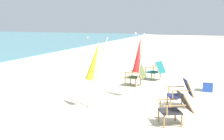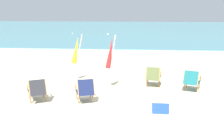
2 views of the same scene
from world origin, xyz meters
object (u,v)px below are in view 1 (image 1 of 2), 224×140
Objects in this scene: beach_chair_far_center at (177,107)px; beach_chair_front_right at (182,92)px; beach_chair_mid_center at (156,70)px; cooler_box at (208,85)px; umbrella_furled_red at (138,55)px; umbrella_furled_yellow at (94,61)px; beach_chair_front_left at (137,75)px.

beach_chair_front_right is (1.57, 0.09, 0.01)m from beach_chair_far_center.
beach_chair_mid_center is 1.83× the size of cooler_box.
umbrella_furled_red is 1.73m from umbrella_furled_yellow.
beach_chair_mid_center reaches higher than cooler_box.
beach_chair_front_right reaches higher than cooler_box.
umbrella_furled_yellow is at bearing 169.07° from beach_chair_mid_center.
cooler_box is (3.93, -0.53, -0.22)m from beach_chair_far_center.
beach_chair_mid_center is (1.38, -0.46, -0.00)m from beach_chair_front_left.
umbrella_furled_red is (2.25, 1.59, 0.95)m from beach_chair_far_center.
umbrella_furled_red is 4.29× the size of cooler_box.
cooler_box is (0.04, -2.60, -0.23)m from beach_chair_front_left.
umbrella_furled_yellow reaches higher than beach_chair_front_left.
beach_chair_front_right is 1.90m from umbrella_furled_red.
umbrella_furled_red reaches higher than beach_chair_front_left.
beach_chair_front_left is 0.39× the size of umbrella_furled_yellow.
umbrella_furled_yellow is (-4.49, 0.87, 0.91)m from beach_chair_mid_center.
beach_chair_front_right is 0.42× the size of umbrella_furled_yellow.
beach_chair_mid_center is at bearing 58.20° from cooler_box.
umbrella_furled_red is at bearing -163.31° from beach_chair_front_left.
beach_chair_far_center is (-5.26, -1.62, -0.00)m from beach_chair_mid_center.
beach_chair_mid_center is 2.53m from cooler_box.
beach_chair_front_right is at bearing -114.48° from umbrella_furled_red.
beach_chair_far_center is at bearing -107.15° from umbrella_furled_yellow.
beach_chair_mid_center is at bearing 17.13° from beach_chair_far_center.
beach_chair_far_center is at bearing 172.37° from cooler_box.
umbrella_furled_yellow is at bearing 148.80° from umbrella_furled_red.
umbrella_furled_yellow is (0.77, 2.49, 0.91)m from beach_chair_far_center.
beach_chair_front_right is 2.68m from umbrella_furled_yellow.
beach_chair_front_left is 3.27m from umbrella_furled_yellow.
beach_chair_far_center is 2.76m from umbrella_furled_yellow.
beach_chair_mid_center is 3.15m from umbrella_furled_red.
beach_chair_front_left is 0.38× the size of umbrella_furled_red.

